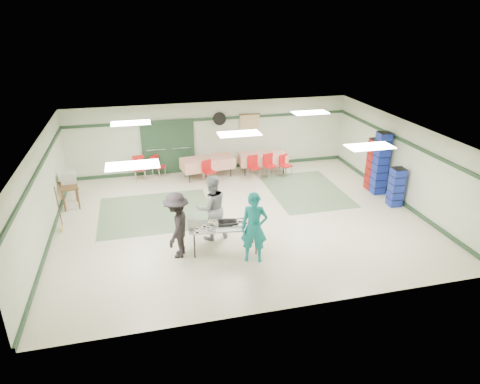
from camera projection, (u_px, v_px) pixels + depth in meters
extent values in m
plane|color=beige|center=(239.00, 217.00, 13.27)|extent=(11.00, 11.00, 0.00)
plane|color=silver|center=(239.00, 133.00, 12.19)|extent=(11.00, 11.00, 0.00)
plane|color=beige|center=(212.00, 136.00, 16.74)|extent=(11.00, 0.00, 11.00)
plane|color=beige|center=(291.00, 255.00, 8.72)|extent=(11.00, 0.00, 11.00)
plane|color=beige|center=(41.00, 195.00, 11.53)|extent=(0.00, 9.00, 9.00)
plane|color=beige|center=(403.00, 162.00, 13.93)|extent=(0.00, 9.00, 9.00)
cube|color=#1F3A24|center=(212.00, 119.00, 16.44)|extent=(11.00, 0.06, 0.10)
cube|color=#1F3A24|center=(213.00, 168.00, 17.23)|extent=(11.00, 0.06, 0.12)
cube|color=#1F3A24|center=(38.00, 170.00, 11.25)|extent=(0.06, 9.00, 0.10)
cube|color=#1F3A24|center=(51.00, 236.00, 12.04)|extent=(0.06, 9.00, 0.12)
cube|color=#1F3A24|center=(405.00, 142.00, 13.65)|extent=(0.06, 9.00, 0.10)
cube|color=#1F3A24|center=(396.00, 198.00, 14.44)|extent=(0.06, 9.00, 0.12)
cube|color=#63825F|center=(156.00, 212.00, 13.61)|extent=(3.50, 3.00, 0.01)
cube|color=#63825F|center=(306.00, 190.00, 15.21)|extent=(2.50, 3.50, 0.01)
cube|color=gray|center=(156.00, 148.00, 16.32)|extent=(0.90, 0.06, 2.10)
cube|color=gray|center=(181.00, 146.00, 16.53)|extent=(0.90, 0.06, 2.10)
cube|color=#1F3A24|center=(168.00, 147.00, 16.41)|extent=(2.00, 0.03, 2.15)
cylinder|color=black|center=(220.00, 119.00, 16.48)|extent=(0.50, 0.10, 0.50)
cube|color=tan|center=(250.00, 122.00, 16.82)|extent=(0.80, 0.02, 0.60)
cube|color=#ADAEA9|center=(224.00, 225.00, 11.20)|extent=(1.94, 0.99, 0.04)
cylinder|color=black|center=(194.00, 246.00, 11.00)|extent=(0.04, 0.04, 0.72)
cylinder|color=black|center=(256.00, 242.00, 11.16)|extent=(0.04, 0.04, 0.72)
cylinder|color=black|center=(194.00, 234.00, 11.55)|extent=(0.04, 0.04, 0.72)
cylinder|color=black|center=(253.00, 231.00, 11.71)|extent=(0.04, 0.04, 0.72)
cube|color=silver|center=(242.00, 223.00, 11.29)|extent=(0.68, 0.55, 0.02)
cube|color=silver|center=(219.00, 223.00, 11.26)|extent=(0.60, 0.49, 0.02)
cube|color=silver|center=(204.00, 230.00, 10.91)|extent=(0.64, 0.52, 0.02)
cube|color=black|center=(228.00, 223.00, 11.21)|extent=(0.53, 0.37, 0.08)
cube|color=white|center=(192.00, 222.00, 11.02)|extent=(0.28, 0.26, 0.29)
imported|color=#127C81|center=(254.00, 228.00, 10.69)|extent=(0.78, 0.63, 1.86)
imported|color=gray|center=(212.00, 208.00, 11.75)|extent=(1.00, 0.83, 1.87)
imported|color=black|center=(177.00, 225.00, 10.89)|extent=(0.99, 1.29, 1.77)
cube|color=red|center=(263.00, 154.00, 16.65)|extent=(1.90, 0.95, 0.05)
cube|color=red|center=(263.00, 159.00, 16.73)|extent=(1.90, 0.97, 0.40)
cylinder|color=black|center=(245.00, 167.00, 16.41)|extent=(0.04, 0.04, 0.72)
cylinder|color=black|center=(284.00, 165.00, 16.63)|extent=(0.04, 0.04, 0.72)
cylinder|color=black|center=(242.00, 162.00, 16.97)|extent=(0.04, 0.04, 0.72)
cylinder|color=black|center=(280.00, 160.00, 17.19)|extent=(0.04, 0.04, 0.72)
cube|color=red|center=(207.00, 158.00, 16.17)|extent=(2.07, 1.13, 0.05)
cube|color=red|center=(208.00, 163.00, 16.24)|extent=(2.07, 1.15, 0.40)
cylinder|color=black|center=(189.00, 174.00, 15.76)|extent=(0.04, 0.04, 0.72)
cylinder|color=black|center=(231.00, 168.00, 16.33)|extent=(0.04, 0.04, 0.72)
cylinder|color=black|center=(185.00, 168.00, 16.31)|extent=(0.04, 0.04, 0.72)
cylinder|color=black|center=(225.00, 163.00, 16.88)|extent=(0.04, 0.04, 0.72)
cube|color=red|center=(270.00, 166.00, 16.20)|extent=(0.52, 0.52, 0.04)
cube|color=red|center=(268.00, 159.00, 16.26)|extent=(0.42, 0.15, 0.42)
cylinder|color=silver|center=(269.00, 174.00, 16.09)|extent=(0.02, 0.02, 0.44)
cylinder|color=silver|center=(276.00, 173.00, 16.24)|extent=(0.02, 0.02, 0.44)
cylinder|color=silver|center=(264.00, 171.00, 16.36)|extent=(0.02, 0.02, 0.44)
cylinder|color=silver|center=(271.00, 170.00, 16.51)|extent=(0.02, 0.02, 0.44)
cube|color=red|center=(254.00, 168.00, 16.07)|extent=(0.47, 0.47, 0.04)
cube|color=red|center=(252.00, 160.00, 16.14)|extent=(0.42, 0.10, 0.41)
cylinder|color=silver|center=(252.00, 176.00, 15.96)|extent=(0.02, 0.02, 0.44)
cylinder|color=silver|center=(260.00, 174.00, 16.08)|extent=(0.02, 0.02, 0.44)
cylinder|color=silver|center=(248.00, 173.00, 16.25)|extent=(0.02, 0.02, 0.44)
cylinder|color=silver|center=(256.00, 172.00, 16.36)|extent=(0.02, 0.02, 0.44)
cube|color=red|center=(286.00, 166.00, 16.35)|extent=(0.50, 0.50, 0.04)
cube|color=red|center=(283.00, 159.00, 16.40)|extent=(0.38, 0.17, 0.39)
cylinder|color=silver|center=(285.00, 173.00, 16.24)|extent=(0.02, 0.02, 0.41)
cylinder|color=silver|center=(291.00, 171.00, 16.41)|extent=(0.02, 0.02, 0.41)
cylinder|color=silver|center=(280.00, 171.00, 16.48)|extent=(0.02, 0.02, 0.41)
cylinder|color=silver|center=(286.00, 169.00, 16.64)|extent=(0.02, 0.02, 0.41)
cube|color=red|center=(209.00, 172.00, 15.70)|extent=(0.51, 0.51, 0.04)
cube|color=red|center=(206.00, 165.00, 15.74)|extent=(0.38, 0.19, 0.40)
cylinder|color=silver|center=(208.00, 180.00, 15.59)|extent=(0.02, 0.02, 0.42)
cylinder|color=silver|center=(215.00, 178.00, 15.76)|extent=(0.02, 0.02, 0.42)
cylinder|color=silver|center=(203.00, 177.00, 15.82)|extent=(0.02, 0.02, 0.42)
cylinder|color=silver|center=(211.00, 176.00, 15.99)|extent=(0.02, 0.02, 0.42)
cube|color=red|center=(159.00, 167.00, 16.18)|extent=(0.58, 0.58, 0.04)
cube|color=red|center=(154.00, 160.00, 16.18)|extent=(0.32, 0.32, 0.41)
cylinder|color=silver|center=(160.00, 175.00, 16.06)|extent=(0.02, 0.02, 0.43)
cylinder|color=silver|center=(165.00, 172.00, 16.32)|extent=(0.02, 0.02, 0.43)
cylinder|color=silver|center=(153.00, 173.00, 16.22)|extent=(0.02, 0.02, 0.43)
cylinder|color=silver|center=(159.00, 170.00, 16.48)|extent=(0.02, 0.02, 0.43)
cube|color=red|center=(140.00, 169.00, 15.90)|extent=(0.47, 0.47, 0.04)
cube|color=red|center=(138.00, 161.00, 15.97)|extent=(0.44, 0.08, 0.43)
cylinder|color=silver|center=(136.00, 177.00, 15.80)|extent=(0.02, 0.02, 0.46)
cylinder|color=silver|center=(146.00, 176.00, 15.90)|extent=(0.02, 0.02, 0.46)
cylinder|color=silver|center=(135.00, 174.00, 16.10)|extent=(0.02, 0.02, 0.46)
cylinder|color=silver|center=(144.00, 173.00, 16.20)|extent=(0.02, 0.02, 0.46)
cube|color=navy|center=(381.00, 163.00, 14.60)|extent=(0.45, 0.45, 2.19)
cube|color=maroon|center=(374.00, 164.00, 15.02)|extent=(0.42, 0.42, 1.85)
cube|color=navy|center=(396.00, 187.00, 13.83)|extent=(0.42, 0.42, 1.30)
cube|color=brown|center=(68.00, 186.00, 13.74)|extent=(0.70, 0.93, 0.05)
cube|color=brown|center=(64.00, 202.00, 13.52)|extent=(0.05, 0.05, 0.70)
cube|color=brown|center=(78.00, 199.00, 13.69)|extent=(0.05, 0.05, 0.70)
cube|color=brown|center=(62.00, 194.00, 14.09)|extent=(0.05, 0.05, 0.70)
cube|color=brown|center=(76.00, 191.00, 14.26)|extent=(0.05, 0.05, 0.70)
cube|color=#B1B1AC|center=(68.00, 177.00, 13.86)|extent=(0.49, 0.44, 0.36)
cylinder|color=brown|center=(59.00, 207.00, 12.27)|extent=(0.06, 0.22, 1.37)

